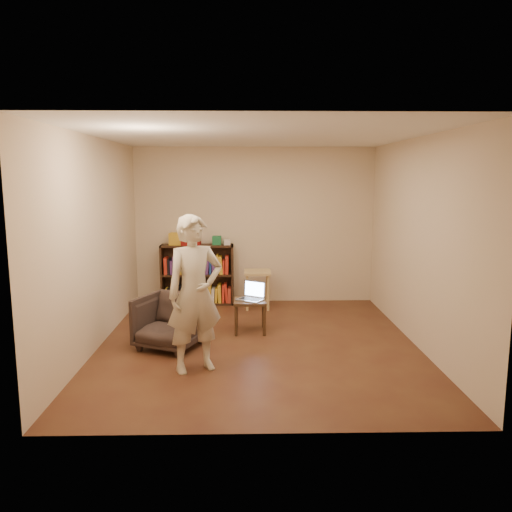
{
  "coord_description": "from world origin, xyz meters",
  "views": [
    {
      "loc": [
        -0.16,
        -6.11,
        2.11
      ],
      "look_at": [
        -0.02,
        0.35,
        1.08
      ],
      "focal_mm": 35.0,
      "sensor_mm": 36.0,
      "label": 1
    }
  ],
  "objects_px": {
    "side_table": "(250,305)",
    "laptop": "(252,295)",
    "stool": "(257,278)",
    "armchair": "(170,322)",
    "person": "(195,294)",
    "bookshelf": "(198,278)"
  },
  "relations": [
    {
      "from": "laptop",
      "to": "person",
      "type": "distance_m",
      "value": 1.56
    },
    {
      "from": "bookshelf",
      "to": "armchair",
      "type": "distance_m",
      "value": 2.19
    },
    {
      "from": "bookshelf",
      "to": "stool",
      "type": "distance_m",
      "value": 1.05
    },
    {
      "from": "stool",
      "to": "laptop",
      "type": "xyz_separation_m",
      "value": [
        -0.11,
        -1.23,
        0.01
      ]
    },
    {
      "from": "stool",
      "to": "person",
      "type": "relative_size",
      "value": 0.36
    },
    {
      "from": "armchair",
      "to": "person",
      "type": "distance_m",
      "value": 0.99
    },
    {
      "from": "side_table",
      "to": "laptop",
      "type": "xyz_separation_m",
      "value": [
        0.03,
        0.02,
        0.13
      ]
    },
    {
      "from": "armchair",
      "to": "side_table",
      "type": "bearing_deg",
      "value": 55.13
    },
    {
      "from": "bookshelf",
      "to": "laptop",
      "type": "bearing_deg",
      "value": -60.14
    },
    {
      "from": "armchair",
      "to": "laptop",
      "type": "distance_m",
      "value": 1.23
    },
    {
      "from": "side_table",
      "to": "stool",
      "type": "bearing_deg",
      "value": 83.95
    },
    {
      "from": "bookshelf",
      "to": "armchair",
      "type": "height_order",
      "value": "bookshelf"
    },
    {
      "from": "person",
      "to": "bookshelf",
      "type": "bearing_deg",
      "value": 69.59
    },
    {
      "from": "armchair",
      "to": "person",
      "type": "relative_size",
      "value": 0.42
    },
    {
      "from": "stool",
      "to": "armchair",
      "type": "height_order",
      "value": "armchair"
    },
    {
      "from": "stool",
      "to": "side_table",
      "type": "xyz_separation_m",
      "value": [
        -0.13,
        -1.25,
        -0.12
      ]
    },
    {
      "from": "armchair",
      "to": "laptop",
      "type": "height_order",
      "value": "laptop"
    },
    {
      "from": "person",
      "to": "stool",
      "type": "bearing_deg",
      "value": 48.77
    },
    {
      "from": "stool",
      "to": "armchair",
      "type": "distance_m",
      "value": 2.2
    },
    {
      "from": "side_table",
      "to": "person",
      "type": "relative_size",
      "value": 0.26
    },
    {
      "from": "armchair",
      "to": "side_table",
      "type": "xyz_separation_m",
      "value": [
        1.01,
        0.62,
        0.04
      ]
    },
    {
      "from": "stool",
      "to": "armchair",
      "type": "xyz_separation_m",
      "value": [
        -1.14,
        -1.87,
        -0.16
      ]
    }
  ]
}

